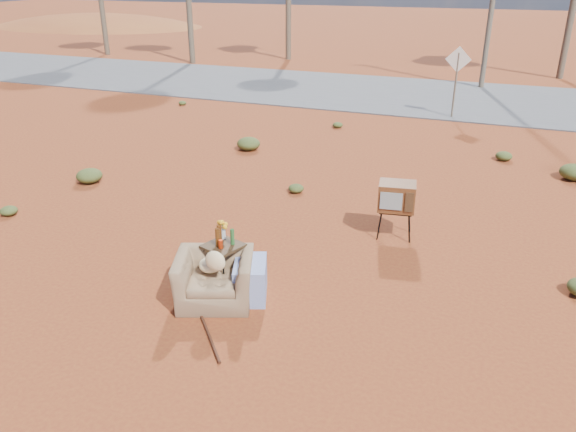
% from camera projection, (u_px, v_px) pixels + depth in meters
% --- Properties ---
extents(ground, '(140.00, 140.00, 0.00)m').
position_uv_depth(ground, '(245.00, 296.00, 8.04)').
color(ground, brown).
rests_on(ground, ground).
extents(highway, '(140.00, 7.00, 0.04)m').
position_uv_depth(highway, '(420.00, 96.00, 20.81)').
color(highway, '#565659').
rests_on(highway, ground).
extents(dirt_mound, '(26.00, 18.00, 2.00)m').
position_uv_depth(dirt_mound, '(97.00, 26.00, 47.09)').
color(dirt_mound, '#955224').
rests_on(dirt_mound, ground).
extents(armchair, '(1.37, 1.19, 0.92)m').
position_uv_depth(armchair, '(221.00, 272.00, 7.78)').
color(armchair, '#7D6144').
rests_on(armchair, ground).
extents(tv_unit, '(0.68, 0.58, 0.99)m').
position_uv_depth(tv_unit, '(397.00, 197.00, 9.56)').
color(tv_unit, black).
rests_on(tv_unit, ground).
extents(side_table, '(0.61, 0.61, 0.98)m').
position_uv_depth(side_table, '(223.00, 242.00, 8.00)').
color(side_table, '#3A2815').
rests_on(side_table, ground).
extents(rusty_bar, '(1.02, 1.15, 0.04)m').
position_uv_depth(rusty_bar, '(206.00, 328.00, 7.28)').
color(rusty_bar, '#491F13').
rests_on(rusty_bar, ground).
extents(road_sign, '(0.78, 0.06, 2.19)m').
position_uv_depth(road_sign, '(457.00, 69.00, 17.15)').
color(road_sign, brown).
rests_on(road_sign, ground).
extents(scrub_patch, '(17.49, 8.07, 0.33)m').
position_uv_depth(scrub_patch, '(299.00, 181.00, 12.01)').
color(scrub_patch, '#475424').
rests_on(scrub_patch, ground).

